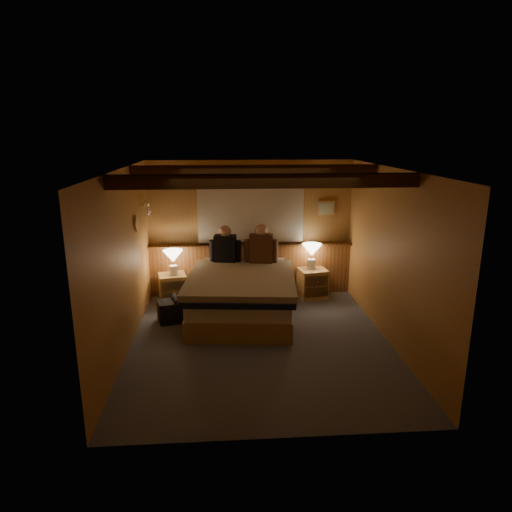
{
  "coord_description": "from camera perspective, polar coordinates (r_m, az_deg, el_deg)",
  "views": [
    {
      "loc": [
        -0.49,
        -5.86,
        2.84
      ],
      "look_at": [
        -0.03,
        0.4,
        1.15
      ],
      "focal_mm": 32.0,
      "sensor_mm": 36.0,
      "label": 1
    }
  ],
  "objects": [
    {
      "name": "nightstand_left",
      "position": [
        8.03,
        -10.36,
        -3.99
      ],
      "size": [
        0.53,
        0.49,
        0.5
      ],
      "rotation": [
        0.0,
        0.0,
        0.21
      ],
      "color": "#AA8948",
      "rests_on": "floor"
    },
    {
      "name": "ceiling_beams",
      "position": [
        6.05,
        0.46,
        10.06
      ],
      "size": [
        3.6,
        1.65,
        0.16
      ],
      "color": "#402510",
      "rests_on": "ceiling"
    },
    {
      "name": "person_right",
      "position": [
        7.71,
        0.63,
        1.19
      ],
      "size": [
        0.57,
        0.28,
        0.69
      ],
      "rotation": [
        0.0,
        0.0,
        -0.14
      ],
      "color": "#452C1B",
      "rests_on": "bed"
    },
    {
      "name": "person_left",
      "position": [
        7.78,
        -3.87,
        1.16
      ],
      "size": [
        0.54,
        0.26,
        0.66
      ],
      "rotation": [
        0.0,
        0.0,
        -0.15
      ],
      "color": "black",
      "rests_on": "bed"
    },
    {
      "name": "lamp_left",
      "position": [
        7.84,
        -10.33,
        -0.21
      ],
      "size": [
        0.33,
        0.33,
        0.43
      ],
      "color": "silver",
      "rests_on": "nightstand_left"
    },
    {
      "name": "wall_back",
      "position": [
        8.14,
        -0.68,
        3.47
      ],
      "size": [
        3.6,
        0.0,
        3.6
      ],
      "primitive_type": "plane",
      "rotation": [
        1.57,
        0.0,
        0.0
      ],
      "color": "#BD8943",
      "rests_on": "floor"
    },
    {
      "name": "curtain_window",
      "position": [
        8.01,
        -0.66,
        5.62
      ],
      "size": [
        2.18,
        0.09,
        1.11
      ],
      "color": "#402510",
      "rests_on": "wall_back"
    },
    {
      "name": "wall_front",
      "position": [
        4.13,
        3.0,
        -8.35
      ],
      "size": [
        3.6,
        0.0,
        3.6
      ],
      "primitive_type": "plane",
      "rotation": [
        -1.57,
        0.0,
        0.0
      ],
      "color": "#BD8943",
      "rests_on": "floor"
    },
    {
      "name": "floor",
      "position": [
        6.53,
        0.52,
        -10.7
      ],
      "size": [
        4.2,
        4.2,
        0.0
      ],
      "primitive_type": "plane",
      "color": "#515460",
      "rests_on": "ground"
    },
    {
      "name": "nightstand_right",
      "position": [
        8.2,
        7.09,
        -3.39
      ],
      "size": [
        0.53,
        0.49,
        0.51
      ],
      "rotation": [
        0.0,
        0.0,
        0.17
      ],
      "color": "#AA8948",
      "rests_on": "floor"
    },
    {
      "name": "ceiling",
      "position": [
        5.89,
        0.58,
        10.81
      ],
      "size": [
        4.2,
        4.2,
        0.0
      ],
      "primitive_type": "plane",
      "rotation": [
        3.14,
        0.0,
        0.0
      ],
      "color": "tan",
      "rests_on": "wall_back"
    },
    {
      "name": "wainscot",
      "position": [
        8.25,
        -0.64,
        -1.49
      ],
      "size": [
        3.6,
        0.23,
        0.94
      ],
      "color": "brown",
      "rests_on": "wall_back"
    },
    {
      "name": "bed",
      "position": [
        7.24,
        -1.79,
        -4.86
      ],
      "size": [
        1.82,
        2.25,
        0.72
      ],
      "rotation": [
        0.0,
        0.0,
        -0.1
      ],
      "color": "#AA8948",
      "rests_on": "floor"
    },
    {
      "name": "duffel_bag",
      "position": [
        7.27,
        -9.95,
        -6.67
      ],
      "size": [
        0.62,
        0.46,
        0.39
      ],
      "rotation": [
        0.0,
        0.0,
        0.27
      ],
      "color": "black",
      "rests_on": "floor"
    },
    {
      "name": "lamp_right",
      "position": [
        8.08,
        6.99,
        0.57
      ],
      "size": [
        0.34,
        0.34,
        0.45
      ],
      "color": "silver",
      "rests_on": "nightstand_right"
    },
    {
      "name": "coat_rail",
      "position": [
        7.62,
        -13.52,
        5.83
      ],
      "size": [
        0.05,
        0.55,
        0.24
      ],
      "color": "silver",
      "rests_on": "wall_left"
    },
    {
      "name": "wall_left",
      "position": [
        6.22,
        -16.21,
        -0.81
      ],
      "size": [
        0.0,
        4.2,
        4.2
      ],
      "primitive_type": "plane",
      "rotation": [
        1.57,
        0.0,
        1.57
      ],
      "color": "#BD8943",
      "rests_on": "floor"
    },
    {
      "name": "framed_print",
      "position": [
        8.25,
        8.77,
        5.92
      ],
      "size": [
        0.3,
        0.04,
        0.25
      ],
      "color": "tan",
      "rests_on": "wall_back"
    },
    {
      "name": "wall_right",
      "position": [
        6.5,
        16.57,
        -0.17
      ],
      "size": [
        0.0,
        4.2,
        4.2
      ],
      "primitive_type": "plane",
      "rotation": [
        1.57,
        0.0,
        -1.57
      ],
      "color": "#BD8943",
      "rests_on": "floor"
    }
  ]
}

